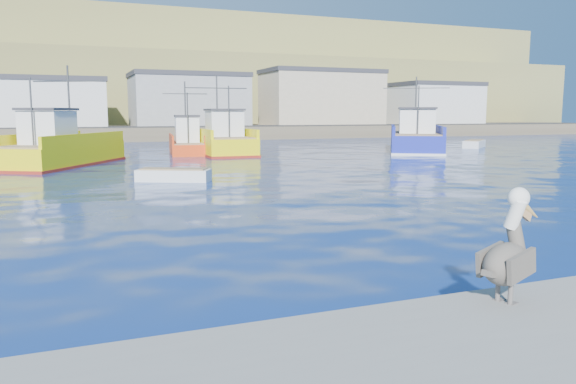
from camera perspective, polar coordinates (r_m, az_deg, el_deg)
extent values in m
plane|color=navy|center=(12.04, 8.92, -8.03)|extent=(260.00, 260.00, 0.00)
cube|color=brown|center=(82.19, -17.59, 5.88)|extent=(160.00, 30.00, 1.60)
cube|color=brown|center=(108.14, -18.73, 9.01)|extent=(180.00, 40.00, 14.00)
cube|color=brown|center=(128.31, -19.32, 11.00)|extent=(200.00, 40.00, 24.00)
cube|color=#2D2D2D|center=(71.21, -16.97, 6.33)|extent=(150.00, 5.00, 0.10)
cube|color=silver|center=(77.05, -24.93, 8.04)|extent=(18.00, 11.00, 5.50)
cube|color=#333338|center=(77.16, -25.07, 10.30)|extent=(18.36, 11.22, 0.60)
cube|color=gray|center=(78.59, -10.07, 9.01)|extent=(15.00, 10.00, 6.50)
cube|color=#333338|center=(78.74, -10.13, 11.59)|extent=(15.30, 10.20, 0.60)
cube|color=tan|center=(84.94, 3.43, 9.37)|extent=(17.00, 9.00, 7.50)
cube|color=#333338|center=(85.13, 3.46, 12.09)|extent=(17.34, 9.18, 0.60)
cube|color=silver|center=(95.13, 14.53, 8.53)|extent=(13.00, 10.00, 6.00)
cube|color=#333338|center=(95.23, 14.60, 10.51)|extent=(13.26, 10.20, 0.60)
cube|color=yellow|center=(38.57, -21.86, 3.52)|extent=(8.20, 10.76, 1.35)
cube|color=yellow|center=(37.72, -19.78, 5.10)|extent=(5.27, 8.95, 0.70)
cube|color=yellow|center=(39.36, -24.00, 4.98)|extent=(5.27, 8.95, 0.70)
cube|color=maroon|center=(38.62, -21.81, 2.60)|extent=(8.36, 10.97, 0.25)
cube|color=#8C7251|center=(38.53, -21.91, 4.60)|extent=(7.75, 10.26, 0.10)
cube|color=white|center=(37.15, -23.21, 6.05)|extent=(3.40, 3.47, 2.00)
cube|color=#333338|center=(37.14, -23.30, 7.74)|extent=(3.71, 3.82, 0.15)
cylinder|color=#4C4C4C|center=(39.39, -21.34, 8.26)|extent=(0.16, 0.16, 5.00)
cylinder|color=#4C4C4C|center=(35.81, -24.59, 7.36)|extent=(0.14, 0.14, 4.00)
cylinder|color=#4C4C4C|center=(39.44, -21.45, 10.44)|extent=(4.25, 2.49, 0.08)
cube|color=yellow|center=(46.83, -6.88, 4.75)|extent=(4.12, 10.81, 1.39)
cube|color=yellow|center=(47.19, -4.84, 6.07)|extent=(0.65, 10.45, 0.70)
cube|color=yellow|center=(46.45, -9.00, 5.97)|extent=(0.65, 10.45, 0.70)
cube|color=maroon|center=(46.87, -6.87, 3.96)|extent=(4.21, 11.03, 0.25)
cube|color=#8C7251|center=(46.80, -6.90, 5.66)|extent=(3.81, 10.37, 0.10)
cube|color=white|center=(45.21, -6.48, 6.92)|extent=(2.69, 2.77, 2.00)
cube|color=#333338|center=(45.20, -6.50, 8.31)|extent=(2.89, 3.10, 0.15)
cylinder|color=#4C4C4C|center=(47.81, -7.22, 8.64)|extent=(0.12, 0.12, 5.00)
cylinder|color=#4C4C4C|center=(43.64, -6.03, 8.07)|extent=(0.10, 0.10, 4.00)
cylinder|color=#4C4C4C|center=(47.85, -7.26, 10.43)|extent=(5.16, 0.29, 0.08)
cube|color=#18239A|center=(51.00, 12.79, 4.95)|extent=(9.71, 12.22, 1.53)
cube|color=#18239A|center=(51.09, 15.02, 6.14)|extent=(6.28, 9.98, 0.70)
cube|color=#18239A|center=(50.91, 10.63, 6.27)|extent=(6.28, 9.98, 0.70)
cube|color=silver|center=(51.05, 12.77, 4.15)|extent=(9.91, 12.46, 0.25)
cube|color=#8C7251|center=(50.97, 12.82, 5.87)|extent=(9.18, 11.64, 0.10)
cube|color=white|center=(49.18, 12.95, 7.02)|extent=(4.01, 4.03, 2.00)
cube|color=#333338|center=(49.17, 12.99, 8.30)|extent=(4.37, 4.44, 0.15)
cylinder|color=#4C4C4C|center=(52.13, 12.84, 8.61)|extent=(0.17, 0.17, 5.00)
cylinder|color=#4C4C4C|center=(47.41, 13.09, 8.08)|extent=(0.14, 0.14, 4.00)
cylinder|color=#4C4C4C|center=(52.17, 12.89, 10.25)|extent=(4.96, 3.10, 0.08)
cube|color=red|center=(46.87, -10.24, 4.38)|extent=(3.51, 7.20, 0.90)
cube|color=red|center=(46.92, -8.78, 5.40)|extent=(1.08, 6.73, 0.70)
cube|color=red|center=(46.77, -11.76, 5.32)|extent=(1.08, 6.73, 0.70)
cube|color=#8C7251|center=(46.84, -10.26, 4.99)|extent=(3.27, 6.89, 0.10)
cube|color=white|center=(45.77, -10.21, 6.24)|extent=(2.03, 1.96, 2.00)
cube|color=#333338|center=(45.75, -10.24, 7.62)|extent=(2.19, 2.18, 0.15)
cylinder|color=#4C4C4C|center=(47.47, -10.39, 7.99)|extent=(0.14, 0.14, 5.00)
cylinder|color=#4C4C4C|center=(44.72, -10.15, 7.36)|extent=(0.11, 0.11, 4.00)
cylinder|color=#4C4C4C|center=(47.50, -10.43, 9.79)|extent=(3.60, 0.58, 0.08)
cube|color=silver|center=(28.07, -11.53, 1.53)|extent=(3.71, 2.72, 0.71)
cube|color=#8C7251|center=(28.03, -11.55, 2.31)|extent=(3.27, 2.32, 0.07)
cube|color=silver|center=(57.60, 18.39, 4.57)|extent=(4.17, 3.89, 0.85)
cube|color=#8C7251|center=(57.58, 18.41, 5.02)|extent=(3.64, 3.38, 0.08)
cylinder|color=#595451|center=(9.03, 21.66, -9.59)|extent=(0.09, 0.09, 0.32)
cube|color=#595451|center=(9.12, 21.80, -10.42)|extent=(0.19, 0.17, 0.02)
cylinder|color=#595451|center=(9.13, 20.53, -9.34)|extent=(0.09, 0.09, 0.32)
cube|color=#595451|center=(9.22, 20.68, -10.17)|extent=(0.19, 0.17, 0.02)
ellipsoid|color=#38332D|center=(8.99, 21.33, -6.83)|extent=(1.06, 0.81, 0.65)
cube|color=#38332D|center=(8.84, 22.65, -6.95)|extent=(0.71, 0.28, 0.47)
cube|color=#38332D|center=(9.08, 19.88, -6.42)|extent=(0.71, 0.28, 0.47)
cube|color=#38332D|center=(8.66, 19.92, -7.81)|extent=(0.29, 0.24, 0.13)
cylinder|color=#38332D|center=(9.10, 22.14, -4.42)|extent=(0.31, 0.38, 0.51)
cylinder|color=white|center=(8.97, 22.09, -2.10)|extent=(0.29, 0.38, 0.48)
ellipsoid|color=white|center=(9.00, 22.39, -0.57)|extent=(0.45, 0.39, 0.32)
cone|color=gold|center=(9.29, 23.21, -1.65)|extent=(0.66, 0.34, 0.45)
cube|color=tan|center=(9.19, 22.85, -2.01)|extent=(0.39, 0.17, 0.28)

